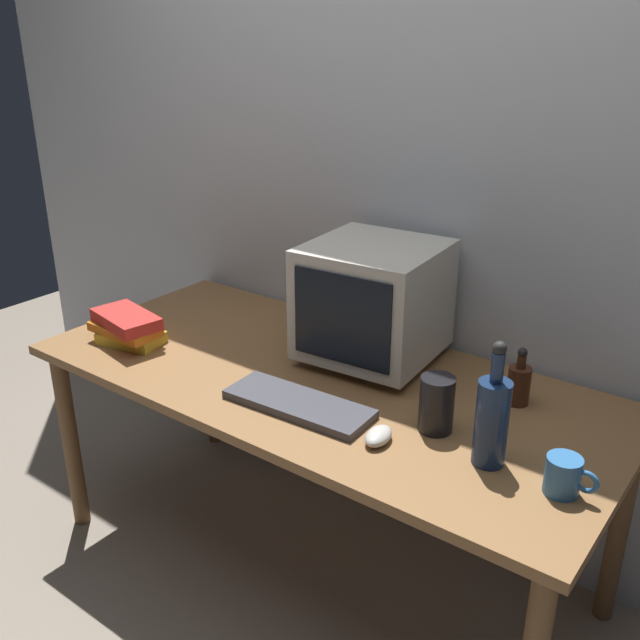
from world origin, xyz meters
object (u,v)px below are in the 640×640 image
Objects in this scene: bottle_short at (519,383)px; computer_mouse at (378,436)px; book_stack at (128,328)px; crt_monitor at (373,301)px; keyboard at (299,404)px; bottle_tall at (492,419)px; metal_canister at (437,404)px; mug at (564,476)px.

computer_mouse is at bearing -116.47° from bottle_short.
book_stack is at bearing -161.74° from bottle_short.
crt_monitor is 0.99× the size of keyboard.
computer_mouse is at bearing -54.93° from crt_monitor.
bottle_tall is 0.19m from metal_canister.
book_stack is at bearing -177.60° from mug.
crt_monitor is at bearing 144.83° from metal_canister.
keyboard is at bearing -175.44° from mug.
metal_canister reaches higher than mug.
bottle_tall is 0.20m from mug.
mug is 0.36m from metal_canister.
metal_canister is (1.06, 0.13, 0.02)m from book_stack.
crt_monitor is 1.31× the size of bottle_tall.
bottle_short is 0.41m from mug.
metal_canister is (0.08, 0.14, 0.06)m from computer_mouse.
metal_canister is (-0.11, -0.26, 0.01)m from bottle_short.
bottle_short is at bearing 100.37° from bottle_tall.
keyboard is at bearing -160.54° from metal_canister.
bottle_short is at bearing 36.45° from keyboard.
crt_monitor reaches higher than book_stack.
metal_canister is at bearing 169.23° from mug.
metal_canister is (0.35, 0.12, 0.06)m from keyboard.
bottle_short is (0.20, 0.40, 0.04)m from computer_mouse.
metal_canister is at bearing 50.62° from computer_mouse.
bottle_short is at bearing 126.42° from mug.
computer_mouse is 0.45m from mug.
metal_canister is (0.36, -0.25, -0.12)m from crt_monitor.
bottle_tall reaches higher than keyboard.
metal_canister is at bearing 6.84° from book_stack.
crt_monitor is 3.46× the size of mug.
mug is (0.72, -0.32, -0.15)m from crt_monitor.
metal_canister is at bearing 16.38° from keyboard.
bottle_short is 0.64× the size of book_stack.
mug is (0.44, 0.07, 0.03)m from computer_mouse.
book_stack is (-0.98, 0.01, 0.04)m from computer_mouse.
bottle_short reaches higher than computer_mouse.
keyboard is 0.54m from bottle_tall.
bottle_tall is at bearing 9.91° from computer_mouse.
keyboard is at bearing 168.78° from computer_mouse.
crt_monitor reaches higher than mug.
book_stack is 1.42m from mug.
keyboard is 1.32× the size of bottle_tall.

